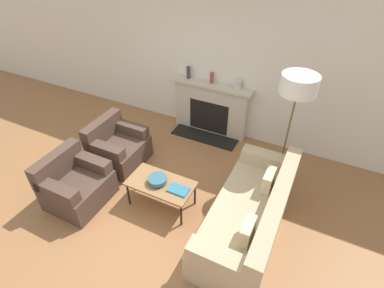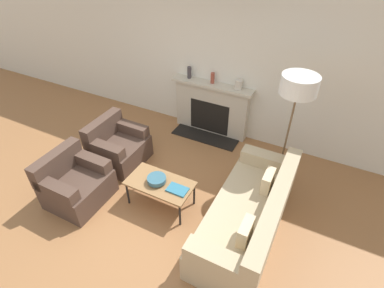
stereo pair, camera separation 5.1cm
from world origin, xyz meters
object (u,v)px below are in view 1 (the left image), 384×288
object	(u,v)px
armchair_far	(117,147)
coffee_table	(161,185)
book	(178,190)
mantel_vase_left	(188,72)
fireplace	(210,109)
couch	(251,215)
armchair_near	(75,185)
bowl	(157,180)
mantel_vase_center_right	(238,84)
floor_lamp	(298,90)
mantel_vase_center_left	(212,78)

from	to	relation	value
armchair_far	coffee_table	world-z (taller)	armchair_far
book	mantel_vase_left	world-z (taller)	mantel_vase_left
fireplace	coffee_table	bearing A→B (deg)	-86.11
couch	book	distance (m)	1.05
armchair_far	mantel_vase_left	size ratio (longest dim) A/B	3.82
armchair_near	bowl	world-z (taller)	armchair_near
coffee_table	book	distance (m)	0.31
mantel_vase_left	bowl	bearing A→B (deg)	-74.72
armchair_far	mantel_vase_center_right	bearing A→B (deg)	-43.88
couch	bowl	world-z (taller)	couch
coffee_table	bowl	size ratio (longest dim) A/B	3.52
book	floor_lamp	distance (m)	2.15
mantel_vase_left	book	bearing A→B (deg)	-66.62
couch	mantel_vase_left	xyz separation A→B (m)	(-1.97, 2.04, 0.85)
armchair_near	mantel_vase_center_right	size ratio (longest dim) A/B	5.07
armchair_far	bowl	distance (m)	1.30
mantel_vase_left	mantel_vase_center_right	size ratio (longest dim) A/B	1.33
bowl	mantel_vase_center_right	distance (m)	2.29
armchair_near	mantel_vase_left	bearing A→B (deg)	-12.23
couch	coffee_table	size ratio (longest dim) A/B	2.15
book	mantel_vase_left	bearing A→B (deg)	113.33
mantel_vase_center_left	bowl	bearing A→B (deg)	-87.11
fireplace	floor_lamp	distance (m)	2.10
armchair_near	floor_lamp	world-z (taller)	floor_lamp
bowl	mantel_vase_left	distance (m)	2.34
book	floor_lamp	bearing A→B (deg)	50.37
fireplace	mantel_vase_center_left	bearing A→B (deg)	115.41
mantel_vase_left	mantel_vase_center_right	distance (m)	0.99
bowl	mantel_vase_left	xyz separation A→B (m)	(-0.59, 2.16, 0.67)
armchair_far	mantel_vase_left	xyz separation A→B (m)	(0.57, 1.63, 0.86)
mantel_vase_center_left	mantel_vase_center_right	distance (m)	0.51
bowl	mantel_vase_left	bearing A→B (deg)	105.28
coffee_table	floor_lamp	bearing A→B (deg)	43.40
bowl	floor_lamp	xyz separation A→B (m)	(1.49, 1.38, 1.15)
floor_lamp	coffee_table	bearing A→B (deg)	-136.60
floor_lamp	mantel_vase_left	size ratio (longest dim) A/B	8.23
coffee_table	mantel_vase_center_right	xyz separation A→B (m)	(0.36, 2.15, 0.73)
armchair_far	fireplace	bearing A→B (deg)	-33.40
coffee_table	mantel_vase_center_right	distance (m)	2.30
mantel_vase_center_left	armchair_near	bearing A→B (deg)	-111.75
book	mantel_vase_center_left	bearing A→B (deg)	101.81
fireplace	couch	size ratio (longest dim) A/B	0.76
couch	mantel_vase_center_left	distance (m)	2.66
couch	fireplace	bearing A→B (deg)	-143.81
couch	armchair_near	bearing A→B (deg)	-76.59
mantel_vase_center_right	mantel_vase_left	bearing A→B (deg)	180.00
fireplace	armchair_far	world-z (taller)	fireplace
floor_lamp	mantel_vase_center_right	size ratio (longest dim) A/B	10.93
bowl	mantel_vase_center_right	xyz separation A→B (m)	(0.40, 2.16, 0.64)
bowl	armchair_near	bearing A→B (deg)	-157.58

